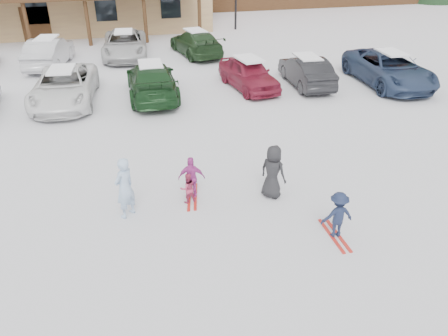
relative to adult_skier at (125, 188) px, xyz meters
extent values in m
plane|color=white|center=(2.36, -0.87, -0.85)|extent=(160.00, 160.00, 0.00)
cube|color=tan|center=(-6.64, 27.13, 0.95)|extent=(28.00, 10.00, 3.60)
imported|color=#A4C3E5|center=(0.00, 0.00, 0.00)|extent=(0.73, 0.72, 1.69)
imported|color=#B43459|center=(1.66, 0.24, -0.40)|extent=(0.48, 0.40, 0.89)
imported|color=#17203C|center=(4.92, -2.14, -0.23)|extent=(0.80, 0.47, 1.23)
cube|color=red|center=(4.92, -2.14, -0.83)|extent=(0.22, 1.40, 0.03)
imported|color=#BC3A9B|center=(1.82, 0.45, -0.22)|extent=(0.79, 0.45, 1.26)
cube|color=red|center=(1.82, 0.45, -0.83)|extent=(0.48, 1.41, 0.03)
imported|color=black|center=(4.01, -0.03, -0.06)|extent=(0.87, 0.91, 1.56)
imported|color=white|center=(-2.09, 9.31, -0.10)|extent=(2.89, 5.52, 1.48)
imported|color=#183B1B|center=(1.62, 9.15, -0.10)|extent=(2.21, 5.22, 1.50)
imported|color=maroon|center=(6.14, 9.25, -0.14)|extent=(2.29, 4.37, 1.42)
imported|color=black|center=(8.93, 8.99, -0.15)|extent=(1.68, 4.30, 1.39)
imported|color=navy|center=(12.85, 8.19, -0.07)|extent=(2.85, 5.73, 1.56)
imported|color=silver|center=(-3.28, 15.44, -0.07)|extent=(2.39, 4.93, 1.56)
imported|color=silver|center=(0.81, 16.48, -0.11)|extent=(2.84, 5.50, 1.48)
imported|color=#233F20|center=(4.93, 15.97, -0.13)|extent=(2.81, 5.22, 1.44)
camera|label=1|loc=(0.14, -9.87, 5.84)|focal=35.00mm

